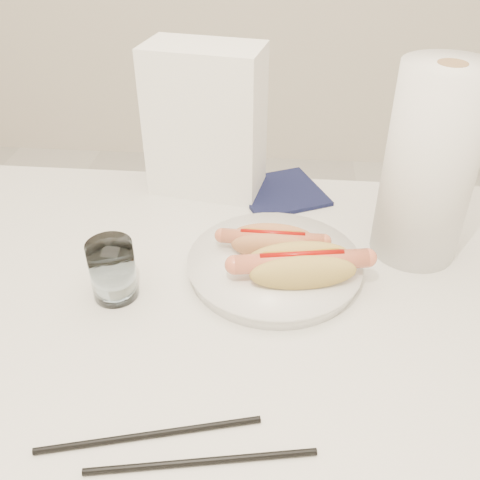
# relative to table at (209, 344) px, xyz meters

# --- Properties ---
(table) EXTENTS (1.20, 0.80, 0.75)m
(table) POSITION_rel_table_xyz_m (0.00, 0.00, 0.00)
(table) COLOR silver
(table) RESTS_ON ground
(plate) EXTENTS (0.32, 0.32, 0.02)m
(plate) POSITION_rel_table_xyz_m (0.09, 0.10, 0.07)
(plate) COLOR white
(plate) RESTS_ON table
(hotdog_left) EXTENTS (0.15, 0.06, 0.04)m
(hotdog_left) POSITION_rel_table_xyz_m (0.08, 0.12, 0.10)
(hotdog_left) COLOR #C6804F
(hotdog_left) RESTS_ON plate
(hotdog_right) EXTENTS (0.19, 0.10, 0.05)m
(hotdog_right) POSITION_rel_table_xyz_m (0.13, 0.06, 0.10)
(hotdog_right) COLOR gold
(hotdog_right) RESTS_ON plate
(water_glass) EXTENTS (0.06, 0.06, 0.09)m
(water_glass) POSITION_rel_table_xyz_m (-0.14, 0.03, 0.10)
(water_glass) COLOR silver
(water_glass) RESTS_ON table
(chopstick_near) EXTENTS (0.24, 0.07, 0.01)m
(chopstick_near) POSITION_rel_table_xyz_m (-0.03, -0.20, 0.06)
(chopstick_near) COLOR black
(chopstick_near) RESTS_ON table
(chopstick_far) EXTENTS (0.24, 0.05, 0.01)m
(chopstick_far) POSITION_rel_table_xyz_m (0.03, -0.22, 0.06)
(chopstick_far) COLOR black
(chopstick_far) RESTS_ON table
(napkin_box) EXTENTS (0.21, 0.14, 0.27)m
(napkin_box) POSITION_rel_table_xyz_m (-0.05, 0.35, 0.19)
(napkin_box) COLOR white
(napkin_box) RESTS_ON table
(navy_napkin) EXTENTS (0.19, 0.19, 0.01)m
(navy_napkin) POSITION_rel_table_xyz_m (0.09, 0.34, 0.06)
(navy_napkin) COLOR black
(navy_napkin) RESTS_ON table
(paper_towel_roll) EXTENTS (0.14, 0.14, 0.30)m
(paper_towel_roll) POSITION_rel_table_xyz_m (0.30, 0.18, 0.21)
(paper_towel_roll) COLOR white
(paper_towel_roll) RESTS_ON table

